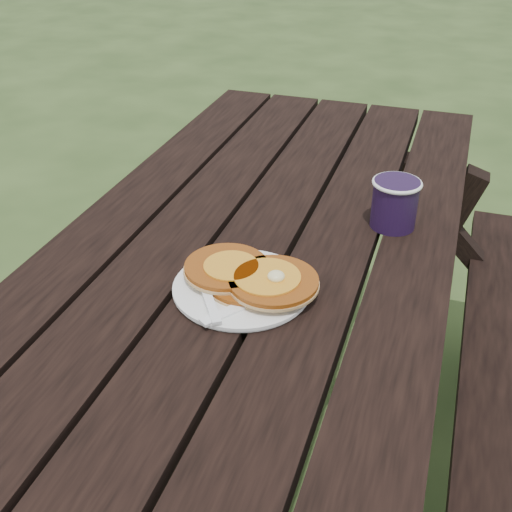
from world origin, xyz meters
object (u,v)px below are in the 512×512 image
(picnic_table, at_px, (249,397))
(coffee_cup, at_px, (395,201))
(pancake_stack, at_px, (251,277))
(plate, at_px, (242,288))

(picnic_table, bearing_deg, coffee_cup, 35.85)
(pancake_stack, bearing_deg, picnic_table, 111.41)
(picnic_table, height_order, pancake_stack, pancake_stack)
(plate, xyz_separation_m, coffee_cup, (0.21, 0.31, 0.05))
(picnic_table, bearing_deg, plate, -75.35)
(plate, height_order, coffee_cup, coffee_cup)
(plate, height_order, pancake_stack, pancake_stack)
(picnic_table, xyz_separation_m, coffee_cup, (0.25, 0.18, 0.44))
(picnic_table, bearing_deg, pancake_stack, -68.59)
(coffee_cup, bearing_deg, pancake_stack, -123.63)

